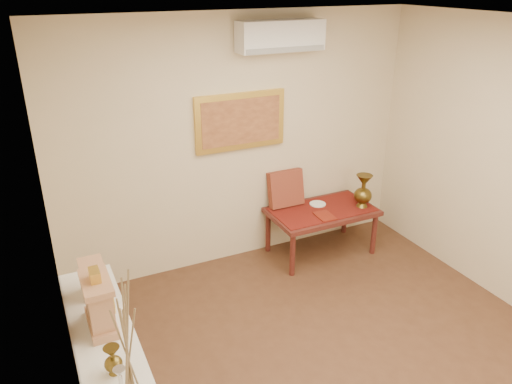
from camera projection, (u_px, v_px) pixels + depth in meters
floor at (355, 382)px, 4.00m from camera, size 4.50×4.50×0.00m
ceiling at (392, 32)px, 2.92m from camera, size 4.50×4.50×0.00m
wall_back at (240, 143)px, 5.32m from camera, size 4.00×0.02×2.70m
wall_left at (68, 311)px, 2.67m from camera, size 0.02×4.50×2.70m
white_vase at (131, 381)px, 2.04m from camera, size 0.19×0.19×1.00m
brass_urn_small at (112, 357)px, 2.72m from camera, size 0.10×0.10×0.23m
table_cloth at (322, 209)px, 5.67m from camera, size 1.14×0.59×0.01m
brass_urn_tall at (364, 188)px, 5.65m from camera, size 0.21×0.21×0.47m
plate at (318, 204)px, 5.78m from camera, size 0.19×0.19×0.01m
menu at (325, 216)px, 5.50m from camera, size 0.20×0.26×0.01m
cushion at (286, 188)px, 5.69m from camera, size 0.41×0.18×0.43m
mantel_clock at (99, 303)px, 3.07m from camera, size 0.17×0.36×0.41m
wooden_chest at (93, 278)px, 3.41m from camera, size 0.16×0.21×0.24m
low_table at (322, 215)px, 5.70m from camera, size 1.20×0.70×0.55m
painting at (241, 121)px, 5.20m from camera, size 1.00×0.06×0.60m
ac_unit at (281, 36)px, 4.93m from camera, size 0.90×0.25×0.30m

